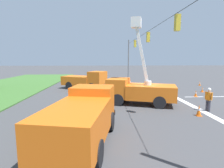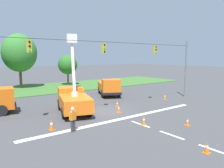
% 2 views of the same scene
% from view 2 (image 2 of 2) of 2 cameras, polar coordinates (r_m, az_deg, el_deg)
% --- Properties ---
extents(ground_plane, '(200.00, 200.00, 0.00)m').
position_cam_2_polar(ground_plane, '(21.20, -2.18, -7.15)').
color(ground_plane, '#424244').
extents(grass_verge, '(56.00, 12.00, 0.10)m').
position_cam_2_polar(grass_verge, '(37.16, -18.24, -1.20)').
color(grass_verge, '#3D6B2D').
rests_on(grass_verge, ground).
extents(lane_markings, '(17.60, 15.25, 0.01)m').
position_cam_2_polar(lane_markings, '(17.83, 6.21, -9.96)').
color(lane_markings, silver).
rests_on(lane_markings, ground).
extents(signal_gantry, '(26.20, 0.33, 7.20)m').
position_cam_2_polar(signal_gantry, '(20.57, -2.16, 4.91)').
color(signal_gantry, slate).
rests_on(signal_gantry, ground).
extents(tree_centre, '(5.50, 5.34, 8.92)m').
position_cam_2_polar(tree_centre, '(38.74, -23.03, 7.49)').
color(tree_centre, brown).
rests_on(tree_centre, ground).
extents(tree_east, '(3.44, 3.40, 5.52)m').
position_cam_2_polar(tree_east, '(40.24, -11.51, 4.96)').
color(tree_east, brown).
rests_on(tree_east, ground).
extents(utility_truck_bucket_lift, '(4.18, 6.40, 7.28)m').
position_cam_2_polar(utility_truck_bucket_lift, '(20.82, -10.05, -3.72)').
color(utility_truck_bucket_lift, orange).
rests_on(utility_truck_bucket_lift, ground).
extents(utility_truck_support_near, '(4.79, 6.34, 2.36)m').
position_cam_2_polar(utility_truck_support_near, '(29.46, -0.79, -0.73)').
color(utility_truck_support_near, orange).
rests_on(utility_truck_support_near, ground).
extents(road_worker, '(0.63, 0.33, 1.77)m').
position_cam_2_polar(road_worker, '(15.65, -10.21, -8.70)').
color(road_worker, '#383842').
rests_on(road_worker, ground).
extents(traffic_cone_foreground_left, '(0.36, 0.36, 0.64)m').
position_cam_2_polar(traffic_cone_foreground_left, '(13.45, 23.53, -15.02)').
color(traffic_cone_foreground_left, orange).
rests_on(traffic_cone_foreground_left, ground).
extents(traffic_cone_foreground_right, '(0.36, 0.36, 0.74)m').
position_cam_2_polar(traffic_cone_foreground_right, '(27.52, 13.63, -3.22)').
color(traffic_cone_foreground_right, orange).
rests_on(traffic_cone_foreground_right, ground).
extents(traffic_cone_mid_left, '(0.36, 0.36, 0.63)m').
position_cam_2_polar(traffic_cone_mid_left, '(23.00, 1.39, -5.23)').
color(traffic_cone_mid_left, orange).
rests_on(traffic_cone_mid_left, ground).
extents(traffic_cone_mid_right, '(0.36, 0.36, 0.69)m').
position_cam_2_polar(traffic_cone_mid_right, '(17.32, 8.30, -9.37)').
color(traffic_cone_mid_right, orange).
rests_on(traffic_cone_mid_right, ground).
extents(traffic_cone_near_bucket, '(0.36, 0.36, 0.75)m').
position_cam_2_polar(traffic_cone_near_bucket, '(26.96, -10.44, -3.34)').
color(traffic_cone_near_bucket, orange).
rests_on(traffic_cone_near_bucket, ground).
extents(traffic_cone_lane_edge_a, '(0.36, 0.36, 0.63)m').
position_cam_2_polar(traffic_cone_lane_edge_a, '(17.89, 19.12, -9.29)').
color(traffic_cone_lane_edge_a, orange).
rests_on(traffic_cone_lane_edge_a, ground).
extents(traffic_cone_lane_edge_b, '(0.36, 0.36, 0.78)m').
position_cam_2_polar(traffic_cone_lane_edge_b, '(16.55, -15.54, -10.18)').
color(traffic_cone_lane_edge_b, orange).
rests_on(traffic_cone_lane_edge_b, ground).
extents(traffic_cone_far_right, '(0.36, 0.36, 0.69)m').
position_cam_2_polar(traffic_cone_far_right, '(20.73, 1.77, -6.52)').
color(traffic_cone_far_right, orange).
rests_on(traffic_cone_far_right, ground).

